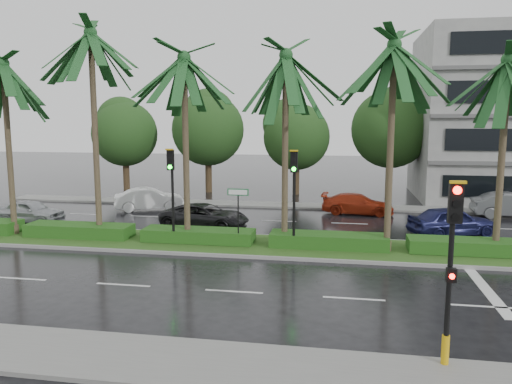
% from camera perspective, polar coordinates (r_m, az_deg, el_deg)
% --- Properties ---
extents(ground, '(120.00, 120.00, 0.00)m').
position_cam_1_polar(ground, '(21.95, 0.28, -6.98)').
color(ground, black).
rests_on(ground, ground).
extents(near_sidewalk, '(40.00, 2.40, 0.12)m').
position_cam_1_polar(near_sidewalk, '(12.62, -7.89, -18.79)').
color(near_sidewalk, slate).
rests_on(near_sidewalk, ground).
extents(far_sidewalk, '(40.00, 2.00, 0.12)m').
position_cam_1_polar(far_sidewalk, '(33.56, 3.69, -1.53)').
color(far_sidewalk, slate).
rests_on(far_sidewalk, ground).
extents(median, '(36.00, 4.00, 0.15)m').
position_cam_1_polar(median, '(22.89, 0.70, -6.14)').
color(median, gray).
rests_on(median, ground).
extents(hedge, '(35.20, 1.40, 0.60)m').
position_cam_1_polar(hedge, '(22.80, 0.70, -5.24)').
color(hedge, '#154A15').
rests_on(hedge, median).
extents(lane_markings, '(34.00, 13.06, 0.01)m').
position_cam_1_polar(lane_markings, '(21.26, 8.25, -7.57)').
color(lane_markings, silver).
rests_on(lane_markings, ground).
extents(palm_row, '(26.30, 4.20, 10.39)m').
position_cam_1_polar(palm_row, '(22.52, -2.50, 14.00)').
color(palm_row, '#3B2E22').
rests_on(palm_row, median).
extents(signal_near, '(0.34, 0.45, 4.36)m').
position_cam_1_polar(signal_near, '(12.20, 21.39, -7.92)').
color(signal_near, black).
rests_on(signal_near, near_sidewalk).
extents(signal_median_left, '(0.34, 0.42, 4.36)m').
position_cam_1_polar(signal_median_left, '(22.65, -9.62, 1.11)').
color(signal_median_left, black).
rests_on(signal_median_left, median).
extents(signal_median_right, '(0.34, 0.42, 4.36)m').
position_cam_1_polar(signal_median_right, '(21.46, 4.37, 0.81)').
color(signal_median_right, black).
rests_on(signal_median_right, median).
extents(street_sign, '(0.95, 0.09, 2.60)m').
position_cam_1_polar(street_sign, '(22.14, -2.06, -1.23)').
color(street_sign, black).
rests_on(street_sign, median).
extents(bg_trees, '(33.32, 5.80, 8.37)m').
position_cam_1_polar(bg_trees, '(38.61, 5.01, 7.26)').
color(bg_trees, '#3A2D1A').
rests_on(bg_trees, ground).
extents(car_silver, '(1.83, 3.96, 1.31)m').
position_cam_1_polar(car_silver, '(30.90, -24.39, -2.00)').
color(car_silver, '#A7AAAF').
rests_on(car_silver, ground).
extents(car_white, '(3.11, 4.58, 1.43)m').
position_cam_1_polar(car_white, '(32.67, -12.08, -0.80)').
color(car_white, white).
rests_on(car_white, ground).
extents(car_darkgrey, '(2.75, 4.96, 1.31)m').
position_cam_1_polar(car_darkgrey, '(26.80, -5.86, -2.77)').
color(car_darkgrey, black).
rests_on(car_darkgrey, ground).
extents(car_red, '(2.12, 4.49, 1.26)m').
position_cam_1_polar(car_red, '(31.28, 11.52, -1.34)').
color(car_red, maroon).
rests_on(car_red, ground).
extents(car_blue, '(3.16, 4.67, 1.48)m').
position_cam_1_polar(car_blue, '(26.82, 21.49, -3.13)').
color(car_blue, '#191D4D').
rests_on(car_blue, ground).
extents(car_grey, '(1.65, 4.53, 1.48)m').
position_cam_1_polar(car_grey, '(33.19, 27.23, -1.36)').
color(car_grey, slate).
rests_on(car_grey, ground).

